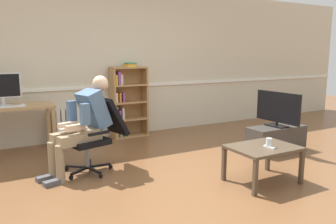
% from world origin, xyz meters
% --- Properties ---
extents(ground_plane, '(18.00, 18.00, 0.00)m').
position_xyz_m(ground_plane, '(0.00, 0.00, 0.00)').
color(ground_plane, brown).
extents(back_wall, '(12.00, 0.13, 2.70)m').
position_xyz_m(back_wall, '(0.00, 2.65, 1.35)').
color(back_wall, beige).
rests_on(back_wall, ground_plane).
extents(computer_desk, '(1.37, 0.56, 0.76)m').
position_xyz_m(computer_desk, '(-1.86, 2.15, 0.65)').
color(computer_desk, tan).
rests_on(computer_desk, ground_plane).
extents(imac_monitor, '(0.51, 0.14, 0.48)m').
position_xyz_m(imac_monitor, '(-1.85, 2.23, 1.03)').
color(imac_monitor, silver).
rests_on(imac_monitor, computer_desk).
extents(keyboard, '(0.40, 0.12, 0.02)m').
position_xyz_m(keyboard, '(-1.81, 2.01, 0.77)').
color(keyboard, white).
rests_on(keyboard, computer_desk).
extents(computer_mouse, '(0.06, 0.10, 0.03)m').
position_xyz_m(computer_mouse, '(-1.60, 2.03, 0.77)').
color(computer_mouse, white).
rests_on(computer_mouse, computer_desk).
extents(bookshelf, '(0.65, 0.29, 1.35)m').
position_xyz_m(bookshelf, '(0.17, 2.44, 0.65)').
color(bookshelf, '#AD7F4C').
rests_on(bookshelf, ground_plane).
extents(radiator, '(0.80, 0.08, 0.58)m').
position_xyz_m(radiator, '(-0.83, 2.54, 0.29)').
color(radiator, white).
rests_on(radiator, ground_plane).
extents(office_chair, '(0.85, 0.67, 0.95)m').
position_xyz_m(office_chair, '(-0.84, 0.95, 0.52)').
color(office_chair, black).
rests_on(office_chair, ground_plane).
extents(person_seated, '(0.97, 0.54, 1.23)m').
position_xyz_m(person_seated, '(-1.04, 0.90, 0.66)').
color(person_seated, '#937F60').
rests_on(person_seated, ground_plane).
extents(tv_stand, '(0.95, 0.38, 0.40)m').
position_xyz_m(tv_stand, '(1.84, 0.43, 0.20)').
color(tv_stand, '#3D3833').
rests_on(tv_stand, ground_plane).
extents(tv_screen, '(0.21, 0.81, 0.54)m').
position_xyz_m(tv_screen, '(1.84, 0.43, 0.68)').
color(tv_screen, black).
rests_on(tv_screen, tv_stand).
extents(coffee_table, '(0.78, 0.59, 0.44)m').
position_xyz_m(coffee_table, '(0.72, -0.42, 0.38)').
color(coffee_table, '#4C3D2D').
rests_on(coffee_table, ground_plane).
extents(drinking_glass, '(0.07, 0.07, 0.11)m').
position_xyz_m(drinking_glass, '(0.75, -0.48, 0.49)').
color(drinking_glass, silver).
rests_on(drinking_glass, coffee_table).
extents(spare_remote, '(0.05, 0.15, 0.02)m').
position_xyz_m(spare_remote, '(0.74, -0.50, 0.45)').
color(spare_remote, white).
rests_on(spare_remote, coffee_table).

